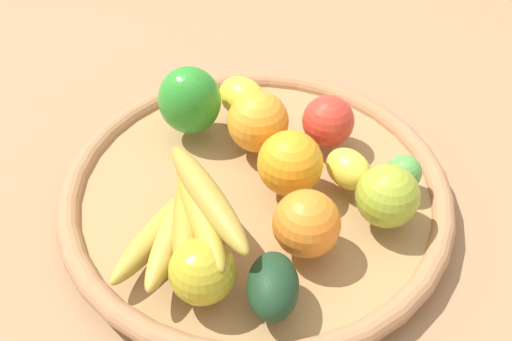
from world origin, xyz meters
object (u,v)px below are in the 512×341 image
Objects in this scene: orange_1 at (258,122)px; apple_2 at (202,271)px; avocado at (273,286)px; lemon_1 at (242,97)px; lemon_0 at (348,169)px; bell_pepper at (188,101)px; lime_0 at (404,172)px; apple_0 at (387,196)px; orange_0 at (290,163)px; apple_1 at (327,120)px; orange_2 at (307,224)px; banana_bunch at (186,217)px.

orange_1 reaches higher than apple_2.
avocado is 0.31m from lemon_1.
lemon_0 is 0.86× the size of lemon_1.
lime_0 is (-0.13, 0.25, -0.02)m from bell_pepper.
orange_1 is at bearing -62.84° from lime_0.
avocado is at bearing 1.46° from apple_0.
orange_0 is (0.02, 0.08, -0.00)m from orange_1.
apple_1 is at bearing -160.98° from apple_2.
orange_2 is at bearing -2.32° from lime_0.
orange_1 is 1.05× the size of orange_2.
apple_0 is (-0.08, 0.27, -0.01)m from bell_pepper.
apple_2 is (0.19, 0.14, -0.00)m from orange_1.
apple_2 is (0.12, -0.02, -0.00)m from orange_2.
orange_2 reaches higher than apple_2.
lemon_0 is (-0.20, 0.05, -0.02)m from banana_bunch.
apple_2 is at bearing 4.31° from lemon_0.
banana_bunch is 2.57× the size of apple_2.
apple_0 is at bearing 149.70° from banana_bunch.
bell_pepper is 0.19m from banana_bunch.
orange_1 is at bearing -33.49° from apple_1.
orange_0 reaches higher than apple_2.
lime_0 is at bearing -25.12° from bell_pepper.
avocado is 0.19m from lemon_0.
lemon_1 is at bearing -86.14° from lemon_0.
orange_2 is 0.95× the size of orange_0.
apple_1 reaches higher than lime_0.
apple_1 is 0.10m from orange_0.
lemon_1 is at bearing 22.98° from bell_pepper.
apple_1 is 0.28m from apple_2.
lime_0 is 0.24m from lemon_1.
apple_2 is (0.03, 0.06, -0.01)m from banana_bunch.
orange_1 is 1.14× the size of apple_2.
banana_bunch is 2.27× the size of orange_0.
apple_0 is 1.00× the size of lemon_1.
bell_pepper is 0.08m from lemon_1.
apple_1 is 0.97× the size of apple_2.
apple_1 is at bearing -173.33° from banana_bunch.
lemon_0 is at bearing -159.72° from orange_2.
avocado is (0.07, 0.03, -0.01)m from orange_2.
lemon_0 is (-0.11, -0.04, -0.01)m from orange_2.
lemon_0 is 0.23m from apple_2.
apple_1 is (-0.14, -0.11, -0.00)m from orange_2.
apple_0 is 1.17× the size of lemon_0.
banana_bunch reaches higher than apple_1.
lime_0 is (-0.27, 0.03, -0.01)m from apple_2.
apple_2 is at bearing -10.41° from orange_2.
orange_2 is at bearing 67.30° from lemon_1.
orange_2 is at bearing -15.81° from apple_0.
banana_bunch reaches higher than lime_0.
bell_pepper reaches higher than orange_2.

